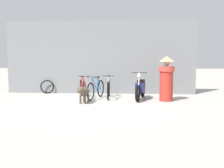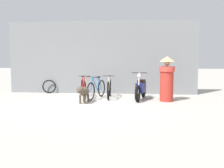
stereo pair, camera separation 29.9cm
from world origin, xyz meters
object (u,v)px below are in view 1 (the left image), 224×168
object	(u,v)px
stray_dog	(84,92)
spare_tire_left	(47,87)
bicycle_1	(96,89)
bicycle_2	(109,89)
bicycle_0	(83,88)
person_in_robes	(166,78)
motorcycle	(140,89)

from	to	relation	value
stray_dog	spare_tire_left	distance (m)	3.22
bicycle_1	spare_tire_left	xyz separation A→B (m)	(-2.39, 1.30, -0.06)
bicycle_2	stray_dog	distance (m)	1.56
bicycle_0	spare_tire_left	xyz separation A→B (m)	(-1.82, 1.06, -0.07)
bicycle_1	person_in_robes	distance (m)	2.79
bicycle_1	motorcycle	bearing A→B (deg)	100.73
bicycle_0	bicycle_2	bearing A→B (deg)	70.35
bicycle_1	motorcycle	xyz separation A→B (m)	(1.76, -0.12, 0.06)
motorcycle	stray_dog	world-z (taller)	motorcycle
bicycle_1	spare_tire_left	world-z (taller)	bicycle_1
bicycle_0	bicycle_2	distance (m)	1.06
bicycle_2	bicycle_0	bearing A→B (deg)	-94.33
bicycle_2	person_in_robes	size ratio (longest dim) A/B	1.06
person_in_robes	spare_tire_left	world-z (taller)	person_in_robes
person_in_robes	stray_dog	bearing A→B (deg)	4.55
bicycle_0	motorcycle	distance (m)	2.36
bicycle_2	motorcycle	size ratio (longest dim) A/B	0.98
person_in_robes	spare_tire_left	distance (m)	5.42
person_in_robes	motorcycle	bearing A→B (deg)	-25.76
stray_dog	spare_tire_left	bearing A→B (deg)	-129.87
bicycle_1	bicycle_2	world-z (taller)	bicycle_2
bicycle_2	spare_tire_left	distance (m)	3.09
stray_dog	person_in_robes	world-z (taller)	person_in_robes
bicycle_1	bicycle_2	xyz separation A→B (m)	(0.49, 0.20, 0.01)
bicycle_1	spare_tire_left	size ratio (longest dim) A/B	2.80
bicycle_1	stray_dog	size ratio (longest dim) A/B	1.60
motorcycle	stray_dog	xyz separation A→B (m)	(-2.06, -1.02, -0.00)
bicycle_0	bicycle_2	world-z (taller)	bicycle_2
motorcycle	person_in_robes	distance (m)	1.09
motorcycle	spare_tire_left	xyz separation A→B (m)	(-4.16, 1.41, -0.12)
stray_dog	spare_tire_left	world-z (taller)	stray_dog
bicycle_0	motorcycle	bearing A→B (deg)	63.52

